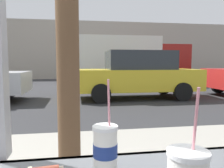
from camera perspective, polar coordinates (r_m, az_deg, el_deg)
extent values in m
plane|color=#2D2D30|center=(8.97, -10.90, -3.14)|extent=(60.00, 60.00, 0.00)
cube|color=#A89E8E|center=(19.45, -10.05, 8.39)|extent=(28.00, 1.20, 4.73)
cylinder|color=black|center=(0.60, 18.65, -17.11)|extent=(0.09, 0.09, 0.01)
cylinder|color=white|center=(0.60, 18.68, -16.22)|extent=(0.10, 0.10, 0.01)
cylinder|color=pink|center=(0.58, 20.23, -10.31)|extent=(0.02, 0.05, 0.20)
cylinder|color=white|center=(0.80, -1.71, -16.81)|extent=(0.08, 0.08, 0.16)
cylinder|color=navy|center=(0.79, -1.72, -16.28)|extent=(0.08, 0.08, 0.04)
cylinder|color=black|center=(0.77, -1.73, -11.64)|extent=(0.07, 0.07, 0.01)
cylinder|color=white|center=(0.77, -1.73, -10.93)|extent=(0.09, 0.09, 0.01)
cylinder|color=pink|center=(0.75, -0.77, -6.32)|extent=(0.02, 0.03, 0.20)
cube|color=beige|center=(0.80, -20.00, -19.40)|extent=(0.01, 0.01, 0.01)
cylinder|color=black|center=(9.41, -24.40, -1.16)|extent=(0.64, 0.18, 0.64)
cube|color=gold|center=(8.39, 6.15, 1.14)|extent=(4.55, 1.77, 0.75)
cube|color=#282D33|center=(8.40, 6.93, 5.98)|extent=(2.37, 1.56, 0.67)
cylinder|color=black|center=(9.71, 12.81, -0.62)|extent=(0.64, 0.18, 0.64)
cylinder|color=black|center=(8.11, 17.46, -1.90)|extent=(0.64, 0.18, 0.64)
cylinder|color=black|center=(9.05, -4.02, -0.93)|extent=(0.64, 0.18, 0.64)
cylinder|color=black|center=(7.30, -2.79, -2.44)|extent=(0.64, 0.18, 0.64)
cylinder|color=black|center=(10.92, 25.25, -0.35)|extent=(0.64, 0.18, 0.64)
cube|color=silver|center=(13.11, 0.50, 6.68)|extent=(4.99, 2.20, 2.32)
cube|color=maroon|center=(14.04, 13.95, 5.57)|extent=(1.90, 2.10, 1.90)
cylinder|color=black|center=(15.03, 12.31, 1.96)|extent=(0.90, 0.24, 0.90)
cylinder|color=black|center=(13.10, 15.65, 1.40)|extent=(0.90, 0.24, 0.90)
cylinder|color=black|center=(14.11, -3.85, 1.86)|extent=(0.90, 0.24, 0.90)
cylinder|color=black|center=(11.92, -2.88, 1.22)|extent=(0.90, 0.24, 0.90)
cylinder|color=brown|center=(2.21, -11.16, 10.51)|extent=(0.22, 0.22, 2.78)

